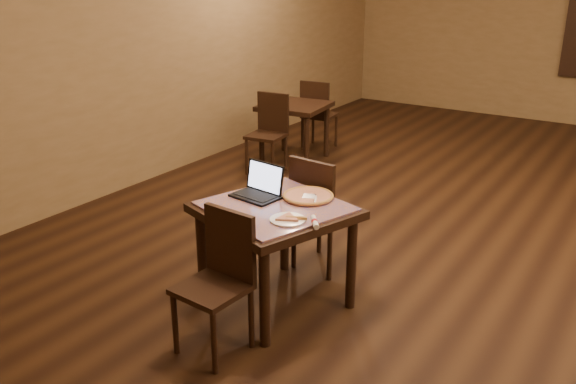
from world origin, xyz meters
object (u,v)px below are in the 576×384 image
Objects in this scene: chair_main_near at (220,274)px; chair_main_far at (319,208)px; pizza_pan at (308,198)px; other_table_b_chair_far at (317,111)px; laptop at (260,188)px; other_table_b at (295,113)px; other_table_b_chair_near at (269,128)px; tiled_table at (275,219)px.

chair_main_near is 0.96× the size of chair_main_far.
pizza_pan is 3.83m from other_table_b_chair_far.
laptop is 0.39× the size of other_table_b_chair_far.
chair_main_near is 4.06m from other_table_b.
laptop is at bearing 110.35° from chair_main_near.
laptop reaches higher than pizza_pan.
other_table_b is at bearing 82.28° from other_table_b_chair_near.
chair_main_far is 0.62m from laptop.
other_table_b is 0.54m from other_table_b_chair_far.
other_table_b is at bearing 138.53° from tiled_table.
pizza_pan is 0.38× the size of other_table_b.
chair_main_near is at bearing 106.15° from other_table_b_chair_far.
laptop is at bearing 75.05° from chair_main_far.
laptop is 0.35m from pizza_pan.
other_table_b_chair_far is (-1.75, 2.95, -0.01)m from chair_main_far.
chair_main_far is 1.12× the size of other_table_b.
tiled_table is at bearing -61.18° from other_table_b_chair_near.
laptop is at bearing -156.85° from pizza_pan.
pizza_pan is at bearing 30.62° from laptop.
other_table_b_chair_far is at bearing -53.77° from chair_main_far.
laptop is (-0.20, 0.10, 0.16)m from tiled_table.
other_table_b is at bearing 82.28° from other_table_b_chair_far.
other_table_b_chair_near is (-1.90, 2.25, -0.25)m from pizza_pan.
chair_main_far is at bearing 108.99° from tiled_table.
tiled_table is 1.28× the size of chair_main_near.
chair_main_near is 2.81× the size of pizza_pan.
chair_main_far reaches higher than tiled_table.
laptop reaches higher than other_table_b_chair_near.
tiled_table is 3.51m from other_table_b.
other_table_b_chair_near reaches higher than chair_main_near.
other_table_b_chair_near is at bearing 124.28° from chair_main_near.
laptop is 0.43× the size of other_table_b.
other_table_b_chair_near is (-0.01, -0.54, -0.07)m from other_table_b.
tiled_table is 3.06m from other_table_b_chair_near.
tiled_table is 1.26× the size of other_table_b_chair_near.
other_table_b_chair_near is (-1.78, 2.49, -0.14)m from tiled_table.
laptop is 2.88m from other_table_b_chair_near.
other_table_b_chair_far is at bearing 82.28° from other_table_b.
tiled_table is at bearing 109.54° from other_table_b_chair_far.
chair_main_near reaches higher than pizza_pan.
tiled_table is at bearing -19.82° from laptop.
laptop is at bearing -68.51° from other_table_b.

